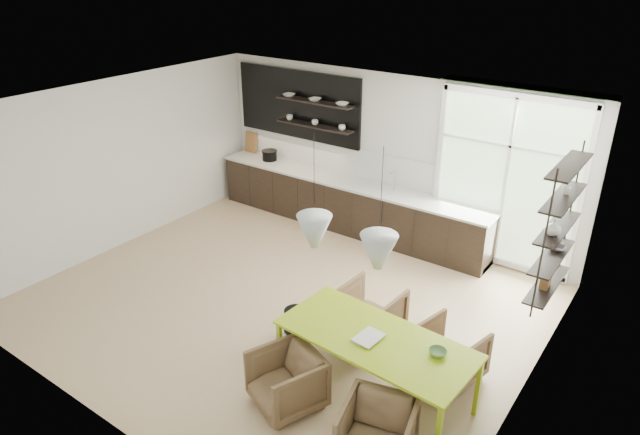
{
  "coord_description": "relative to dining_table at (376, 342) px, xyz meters",
  "views": [
    {
      "loc": [
        4.61,
        -5.51,
        4.74
      ],
      "look_at": [
        0.25,
        0.6,
        1.22
      ],
      "focal_mm": 32.0,
      "sensor_mm": 36.0,
      "label": 1
    }
  ],
  "objects": [
    {
      "name": "armchair_back_left",
      "position": [
        -0.64,
        0.94,
        -0.4
      ],
      "size": [
        0.82,
        0.84,
        0.72
      ],
      "primitive_type": "imported",
      "rotation": [
        0.0,
        0.0,
        3.08
      ],
      "color": "brown",
      "rests_on": "ground"
    },
    {
      "name": "kitchen_run",
      "position": [
        -2.8,
        3.6,
        -0.16
      ],
      "size": [
        5.54,
        0.69,
        2.75
      ],
      "color": "black",
      "rests_on": "ground"
    },
    {
      "name": "table_book",
      "position": [
        -0.19,
        -0.06,
        0.07
      ],
      "size": [
        0.28,
        0.36,
        0.03
      ],
      "primitive_type": "imported",
      "rotation": [
        0.0,
        0.0,
        -0.09
      ],
      "color": "white",
      "rests_on": "dining_table"
    },
    {
      "name": "armchair_back_right",
      "position": [
        0.57,
        0.79,
        -0.42
      ],
      "size": [
        0.89,
        0.9,
        0.69
      ],
      "primitive_type": "imported",
      "rotation": [
        0.0,
        0.0,
        2.91
      ],
      "color": "brown",
      "rests_on": "ground"
    },
    {
      "name": "table_bowl",
      "position": [
        0.69,
        0.13,
        0.09
      ],
      "size": [
        0.2,
        0.2,
        0.06
      ],
      "primitive_type": "imported",
      "rotation": [
        0.0,
        0.0,
        -0.01
      ],
      "color": "#5F8B54",
      "rests_on": "dining_table"
    },
    {
      "name": "dining_table",
      "position": [
        0.0,
        0.0,
        0.0
      ],
      "size": [
        2.29,
        1.14,
        0.81
      ],
      "rotation": [
        0.0,
        0.0,
        -0.06
      ],
      "color": "#9BBC16",
      "rests_on": "ground"
    },
    {
      "name": "room",
      "position": [
        -1.52,
        2.01,
        0.7
      ],
      "size": [
        7.02,
        6.01,
        2.91
      ],
      "color": "tan",
      "rests_on": "ground"
    },
    {
      "name": "armchair_front_left",
      "position": [
        -0.73,
        -0.71,
        -0.42
      ],
      "size": [
        0.95,
        0.96,
        0.68
      ],
      "primitive_type": "imported",
      "rotation": [
        0.0,
        0.0,
        -0.38
      ],
      "color": "brown",
      "rests_on": "ground"
    },
    {
      "name": "wire_stool",
      "position": [
        -1.42,
        0.35,
        -0.49
      ],
      "size": [
        0.34,
        0.34,
        0.42
      ],
      "rotation": [
        0.0,
        0.0,
        -0.06
      ],
      "color": "black",
      "rests_on": "ground"
    },
    {
      "name": "armchair_front_right",
      "position": [
        0.5,
        -0.79,
        -0.42
      ],
      "size": [
        0.87,
        0.89,
        0.67
      ],
      "primitive_type": "imported",
      "rotation": [
        0.0,
        0.0,
        0.24
      ],
      "color": "brown",
      "rests_on": "ground"
    },
    {
      "name": "right_shelving",
      "position": [
        1.26,
        2.09,
        0.89
      ],
      "size": [
        0.26,
        1.22,
        1.9
      ],
      "color": "black",
      "rests_on": "ground"
    }
  ]
}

